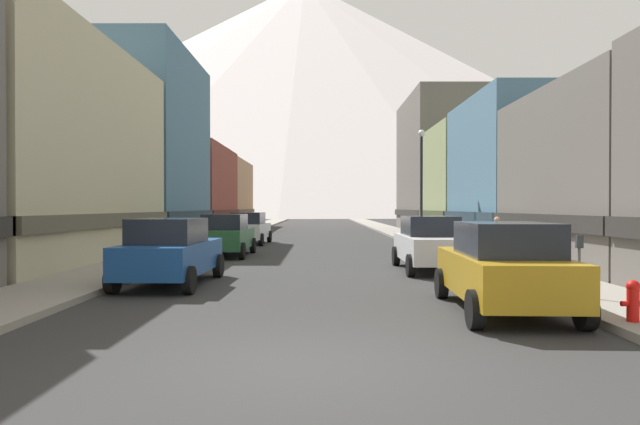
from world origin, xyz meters
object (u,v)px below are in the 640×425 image
parking_meter_near (580,257)px  potted_plant_1 (492,243)px  car_left_2 (250,228)px  car_right_0 (504,267)px  pedestrian_0 (498,242)px  fire_hydrant_near (634,299)px  streetlamp_right (422,170)px  car_right_1 (431,243)px  trash_bin_right (505,250)px  car_left_0 (171,251)px  potted_plant_0 (500,242)px  potted_plant_2 (153,238)px  car_left_1 (227,235)px

parking_meter_near → potted_plant_1: parking_meter_near is taller
potted_plant_1 → car_left_2: bearing=139.5°
car_right_0 → pedestrian_0: (2.45, 8.21, -0.02)m
fire_hydrant_near → streetlamp_right: (-0.10, 19.23, 3.46)m
car_right_1 → trash_bin_right: car_right_1 is taller
fire_hydrant_near → parking_meter_near: size_ratio=0.53×
car_right_1 → potted_plant_1: bearing=51.0°
car_left_2 → trash_bin_right: size_ratio=4.57×
car_left_0 → car_left_2: (-0.00, 16.62, 0.00)m
car_left_0 → parking_meter_near: 9.98m
potted_plant_0 → car_right_0: bearing=-107.2°
fire_hydrant_near → potted_plant_2: size_ratio=0.69×
car_left_0 → potted_plant_1: 13.10m
potted_plant_0 → pedestrian_0: size_ratio=0.65×
trash_bin_right → parking_meter_near: bearing=-95.1°
car_right_1 → streetlamp_right: streetlamp_right is taller
potted_plant_0 → car_left_2: bearing=136.8°
potted_plant_1 → streetlamp_right: streetlamp_right is taller
fire_hydrant_near → potted_plant_0: size_ratio=0.67×
trash_bin_right → streetlamp_right: 10.44m
trash_bin_right → car_left_0: bearing=-159.2°
potted_plant_2 → parking_meter_near: bearing=-43.2°
car_right_0 → parking_meter_near: bearing=27.1°
car_right_1 → potted_plant_2: size_ratio=4.30×
car_right_0 → streetlamp_right: streetlamp_right is taller
car_left_1 → streetlamp_right: bearing=28.0°
trash_bin_right → fire_hydrant_near: bearing=-95.5°
potted_plant_0 → potted_plant_1: size_ratio=1.08×
car_left_0 → fire_hydrant_near: bearing=-30.8°
car_left_1 → fire_hydrant_near: size_ratio=6.28×
trash_bin_right → potted_plant_1: size_ratio=1.01×
car_right_0 → potted_plant_0: car_right_0 is taller
trash_bin_right → streetlamp_right: streetlamp_right is taller
fire_hydrant_near → trash_bin_right: 9.43m
parking_meter_near → potted_plant_0: (1.25, 9.37, -0.27)m
fire_hydrant_near → parking_meter_near: 2.69m
car_left_0 → streetlamp_right: size_ratio=0.76×
car_left_1 → potted_plant_0: bearing=-12.4°
trash_bin_right → potted_plant_1: bearing=79.6°
car_left_0 → potted_plant_1: size_ratio=4.61×
car_left_0 → fire_hydrant_near: car_left_0 is taller
car_right_0 → parking_meter_near: size_ratio=3.36×
car_left_1 → car_right_0: same height
car_right_0 → car_right_1: (0.00, 7.35, 0.00)m
potted_plant_0 → potted_plant_2: bearing=169.5°
fire_hydrant_near → pedestrian_0: size_ratio=0.44×
potted_plant_1 → streetlamp_right: bearing=104.7°
car_right_0 → streetlamp_right: bearing=85.0°
parking_meter_near → streetlamp_right: bearing=91.4°
potted_plant_2 → car_left_2: bearing=67.0°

